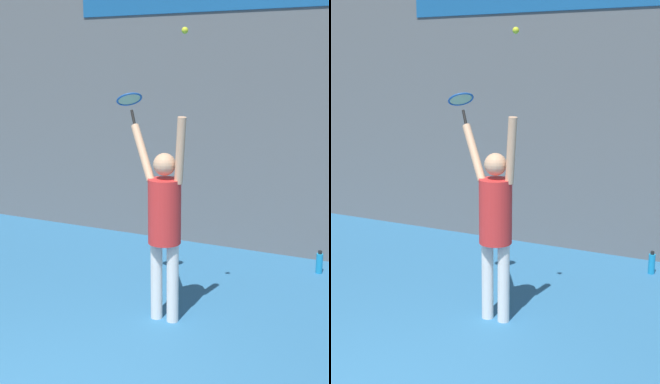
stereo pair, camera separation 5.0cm
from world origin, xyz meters
The scene contains 5 objects.
back_wall centered at (0.00, 5.15, 2.50)m, with size 18.00×0.10×5.00m.
tennis_player centered at (0.11, 2.45, 1.16)m, with size 0.82×0.51×2.25m.
tennis_racket centered at (-0.49, 2.82, 2.36)m, with size 0.39×0.40×0.37m.
tennis_ball centered at (0.35, 2.42, 3.07)m, with size 0.07×0.07×0.07m.
water_bottle centered at (1.43, 4.59, 0.14)m, with size 0.09×0.09×0.32m.
Camera 1 is at (2.46, -2.48, 2.70)m, focal length 50.00 mm.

